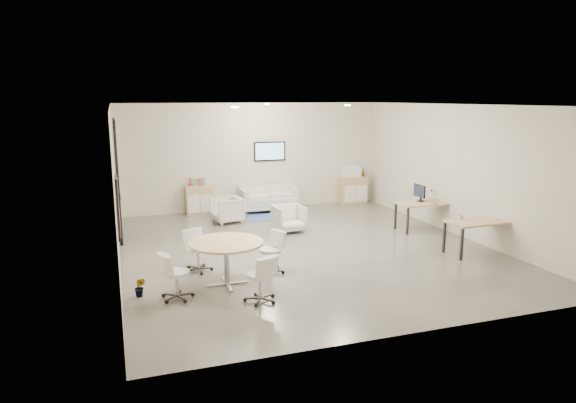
% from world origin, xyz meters
% --- Properties ---
extents(room_shell, '(9.60, 10.60, 4.80)m').
position_xyz_m(room_shell, '(0.00, 0.00, 1.60)').
color(room_shell, '#534F4B').
rests_on(room_shell, ground).
extents(glass_door, '(0.09, 1.90, 2.85)m').
position_xyz_m(glass_door, '(-3.95, 2.51, 1.50)').
color(glass_door, black).
rests_on(glass_door, room_shell).
extents(artwork, '(0.05, 0.54, 1.04)m').
position_xyz_m(artwork, '(-3.97, -1.60, 1.55)').
color(artwork, black).
rests_on(artwork, room_shell).
extents(wall_tv, '(0.98, 0.06, 0.58)m').
position_xyz_m(wall_tv, '(0.50, 4.46, 1.75)').
color(wall_tv, black).
rests_on(wall_tv, room_shell).
extents(ceiling_spots, '(3.14, 4.14, 0.03)m').
position_xyz_m(ceiling_spots, '(-0.20, 0.83, 3.18)').
color(ceiling_spots, '#FFEAC6').
rests_on(ceiling_spots, room_shell).
extents(sideboard_left, '(0.75, 0.39, 0.85)m').
position_xyz_m(sideboard_left, '(-1.72, 4.28, 0.42)').
color(sideboard_left, tan).
rests_on(sideboard_left, room_shell).
extents(sideboard_right, '(0.87, 0.42, 0.87)m').
position_xyz_m(sideboard_right, '(3.23, 4.26, 0.43)').
color(sideboard_right, tan).
rests_on(sideboard_right, room_shell).
extents(books, '(0.44, 0.14, 0.22)m').
position_xyz_m(books, '(-1.76, 4.28, 0.96)').
color(books, red).
rests_on(books, sideboard_left).
extents(printer, '(0.56, 0.48, 0.37)m').
position_xyz_m(printer, '(3.16, 4.27, 1.04)').
color(printer, white).
rests_on(printer, sideboard_right).
extents(loveseat, '(1.70, 0.88, 0.63)m').
position_xyz_m(loveseat, '(0.33, 4.07, 0.34)').
color(loveseat, silver).
rests_on(loveseat, room_shell).
extents(blue_rug, '(1.55, 1.13, 0.01)m').
position_xyz_m(blue_rug, '(0.19, 3.19, 0.01)').
color(blue_rug, '#304595').
rests_on(blue_rug, room_shell).
extents(armchair_left, '(0.82, 0.86, 0.77)m').
position_xyz_m(armchair_left, '(-1.16, 3.01, 0.38)').
color(armchair_left, silver).
rests_on(armchair_left, room_shell).
extents(armchair_right, '(0.77, 0.73, 0.74)m').
position_xyz_m(armchair_right, '(0.13, 1.54, 0.37)').
color(armchair_right, silver).
rests_on(armchair_right, room_shell).
extents(desk_rear, '(1.40, 0.74, 0.72)m').
position_xyz_m(desk_rear, '(3.47, 0.61, 0.64)').
color(desk_rear, tan).
rests_on(desk_rear, room_shell).
extents(desk_front, '(1.41, 0.72, 0.73)m').
position_xyz_m(desk_front, '(3.44, -1.56, 0.66)').
color(desk_front, tan).
rests_on(desk_front, room_shell).
extents(monitor, '(0.20, 0.50, 0.44)m').
position_xyz_m(monitor, '(3.43, 0.76, 0.95)').
color(monitor, black).
rests_on(monitor, desk_rear).
extents(round_table, '(1.34, 1.34, 0.82)m').
position_xyz_m(round_table, '(-2.17, -1.70, 0.74)').
color(round_table, tan).
rests_on(round_table, room_shell).
extents(meeting_chairs, '(2.62, 2.62, 0.82)m').
position_xyz_m(meeting_chairs, '(-2.17, -1.70, 0.41)').
color(meeting_chairs, white).
rests_on(meeting_chairs, room_shell).
extents(plant_cabinet, '(0.32, 0.34, 0.21)m').
position_xyz_m(plant_cabinet, '(3.56, 4.24, 0.97)').
color(plant_cabinet, '#3F7F3F').
rests_on(plant_cabinet, sideboard_right).
extents(plant_floor, '(0.30, 0.39, 0.15)m').
position_xyz_m(plant_floor, '(-3.70, -1.79, 0.08)').
color(plant_floor, '#3F7F3F').
rests_on(plant_floor, room_shell).
extents(cup, '(0.12, 0.09, 0.12)m').
position_xyz_m(cup, '(3.14, -1.31, 0.79)').
color(cup, white).
rests_on(cup, desk_front).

